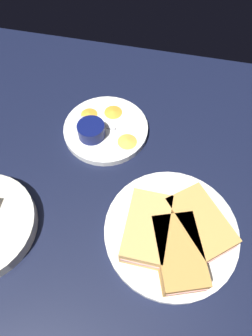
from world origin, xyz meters
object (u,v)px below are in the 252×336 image
sandwich_half_near (147,228)px  plate_chips_companion (106,129)px  spoon_by_dark_ramekin (175,226)px  ramekin_light_gravy (91,130)px  ramekin_dark_sauce (204,229)px  spoon_by_gravy_ramekin (88,121)px  sandwich_half_far (178,253)px  sandwich_half_extra (199,224)px  plate_sandwich_main (171,232)px

sandwich_half_near → plate_chips_companion: bearing=31.1°
spoon_by_dark_ramekin → sandwich_half_near: bearing=113.7°
sandwich_half_near → ramekin_light_gravy: bearing=39.2°
ramekin_dark_sauce → spoon_by_gravy_ramekin: ramekin_dark_sauce is taller
ramekin_dark_sauce → sandwich_half_far: bearing=142.8°
plate_chips_companion → spoon_by_gravy_ramekin: spoon_by_gravy_ramekin is taller
sandwich_half_near → sandwich_half_far: 6.99cm
spoon_by_dark_ramekin → plate_chips_companion: 28.74cm
sandwich_half_extra → ramekin_light_gravy: sandwich_half_extra is taller
sandwich_half_near → spoon_by_dark_ramekin: bearing=-66.3°
sandwich_half_near → sandwich_half_extra: 9.89cm
sandwich_half_far → spoon_by_gravy_ramekin: 36.84cm
ramekin_light_gravy → sandwich_half_far: bearing=-135.9°
ramekin_dark_sauce → spoon_by_dark_ramekin: size_ratio=0.64×
sandwich_half_far → plate_sandwich_main: bearing=17.9°
sandwich_half_far → sandwich_half_extra: size_ratio=1.00×
sandwich_half_far → sandwich_half_near: bearing=62.9°
sandwich_half_far → sandwich_half_extra: 6.99cm
sandwich_half_extra → spoon_by_gravy_ramekin: bearing=53.3°
spoon_by_gravy_ramekin → plate_sandwich_main: bearing=-133.9°
sandwich_half_extra → spoon_by_gravy_ramekin: (20.91, 28.02, -2.04)cm
sandwich_half_near → sandwich_half_extra: size_ratio=0.89×
sandwich_half_extra → ramekin_light_gravy: (17.38, 26.10, -0.58)cm
ramekin_dark_sauce → plate_chips_companion: 32.51cm
plate_sandwich_main → spoon_by_gravy_ramekin: spoon_by_gravy_ramekin is taller
plate_sandwich_main → sandwich_half_far: 5.89cm
spoon_by_gravy_ramekin → spoon_by_dark_ramekin: bearing=-132.2°
sandwich_half_far → sandwich_half_extra: same height
sandwich_half_near → plate_chips_companion: size_ratio=0.66×
plate_sandwich_main → ramekin_light_gravy: ramekin_light_gravy is taller
plate_sandwich_main → ramekin_light_gravy: 28.67cm
ramekin_dark_sauce → spoon_by_gravy_ramekin: 36.22cm
sandwich_half_near → plate_sandwich_main: bearing=-72.1°
ramekin_light_gravy → sandwich_half_near: bearing=-140.8°
plate_sandwich_main → plate_chips_companion: same height
plate_chips_companion → ramekin_light_gravy: 4.74cm
ramekin_light_gravy → ramekin_dark_sauce: bearing=-123.5°
sandwich_half_extra → plate_chips_companion: (20.41, 23.57, -3.20)cm
sandwich_half_extra → plate_chips_companion: sandwich_half_extra is taller
plate_chips_companion → spoon_by_dark_ramekin: bearing=-137.4°
plate_sandwich_main → plate_chips_companion: bearing=40.7°
plate_chips_companion → sandwich_half_far: bearing=-142.6°
ramekin_dark_sauce → ramekin_light_gravy: size_ratio=1.00×
plate_chips_companion → spoon_by_gravy_ramekin: 4.62cm
sandwich_half_near → sandwich_half_extra: (3.05, -9.41, 0.00)cm
sandwich_half_far → ramekin_dark_sauce: bearing=-37.2°
spoon_by_dark_ramekin → spoon_by_gravy_ramekin: bearing=47.8°
sandwich_half_far → spoon_by_dark_ramekin: 5.94cm
plate_sandwich_main → spoon_by_dark_ramekin: bearing=-35.5°
spoon_by_dark_ramekin → ramekin_light_gravy: size_ratio=1.57×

